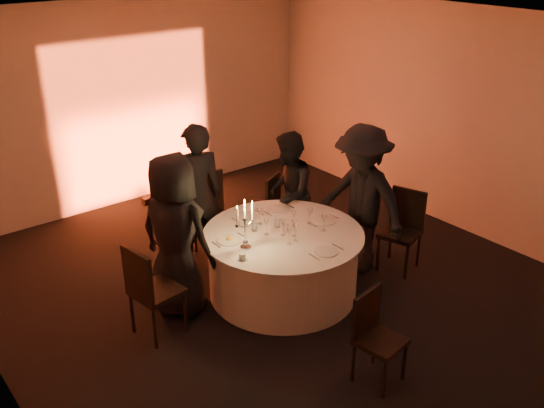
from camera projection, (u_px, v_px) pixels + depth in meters
floor at (283, 292)px, 7.03m from camera, size 7.00×7.00×0.00m
ceiling at (285, 25)px, 5.78m from camera, size 7.00×7.00×0.00m
wall_back at (133, 103)px, 8.90m from camera, size 7.00×0.00×7.00m
wall_right at (456, 120)px, 8.10m from camera, size 0.00×7.00×7.00m
uplighter_fixture at (151, 200)px, 9.29m from camera, size 0.25×0.12×0.10m
banquet_table at (283, 263)px, 6.87m from camera, size 1.80×1.80×0.77m
chair_left at (149, 287)px, 6.04m from camera, size 0.51×0.51×1.03m
chair_back_left at (203, 203)px, 7.85m from camera, size 0.48×0.48×1.06m
chair_back_right at (266, 203)px, 8.01m from camera, size 0.55×0.55×0.94m
chair_right at (403, 225)px, 7.36m from camera, size 0.54×0.54×0.99m
chair_front at (375, 332)px, 5.51m from camera, size 0.44×0.45×0.89m
guest_left at (175, 235)px, 6.37m from camera, size 0.87×1.04×1.81m
guest_back_left at (197, 195)px, 7.33m from camera, size 0.75×0.60×1.80m
guest_back_right at (288, 193)px, 7.66m from camera, size 0.97×0.96×1.58m
guest_right at (361, 200)px, 7.14m from camera, size 0.84×1.28×1.84m
plate_left at (229, 239)px, 6.54m from camera, size 0.36×0.28×0.08m
plate_back_left at (247, 216)px, 7.07m from camera, size 0.36×0.27×0.01m
plate_back_right at (279, 209)px, 7.25m from camera, size 0.35×0.28×0.01m
plate_right at (323, 220)px, 6.98m from camera, size 0.36×0.28×0.01m
plate_front at (326, 252)px, 6.30m from camera, size 0.36×0.25×0.01m
coffee_cup at (242, 256)px, 6.17m from camera, size 0.11×0.11×0.07m
candelabra at (245, 231)px, 6.31m from camera, size 0.24×0.11×0.57m
wine_glass_a at (294, 225)px, 6.58m from camera, size 0.07×0.07×0.19m
wine_glass_b at (283, 224)px, 6.60m from camera, size 0.07×0.07×0.19m
wine_glass_c at (260, 213)px, 6.86m from camera, size 0.07×0.07×0.19m
wine_glass_d at (289, 233)px, 6.41m from camera, size 0.07×0.07×0.19m
wine_glass_e at (310, 213)px, 6.85m from camera, size 0.07×0.07×0.19m
wine_glass_f at (296, 229)px, 6.48m from camera, size 0.07×0.07×0.19m
wine_glass_g at (324, 220)px, 6.70m from camera, size 0.07×0.07×0.19m
wine_glass_h at (294, 215)px, 6.80m from camera, size 0.07×0.07×0.19m
wine_glass_i at (267, 224)px, 6.61m from camera, size 0.07×0.07×0.19m
tumbler_a at (254, 227)px, 6.74m from camera, size 0.07×0.07×0.09m
tumbler_b at (286, 228)px, 6.72m from camera, size 0.07×0.07×0.09m
tumbler_c at (277, 223)px, 6.82m from camera, size 0.07×0.07×0.09m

